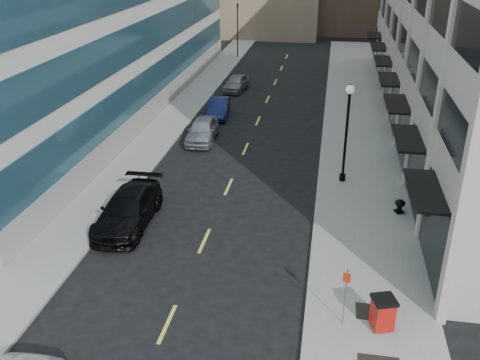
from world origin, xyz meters
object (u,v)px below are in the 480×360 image
(car_blue_sedan, at_px, (219,108))
(car_grey_sedan, at_px, (236,83))
(car_silver_sedan, at_px, (202,130))
(urn_planter, at_px, (400,205))
(sign_post, at_px, (346,289))
(lamppost, at_px, (347,125))
(car_black_pickup, at_px, (128,209))
(trash_bin, at_px, (383,312))
(traffic_signal, at_px, (238,7))

(car_blue_sedan, distance_m, car_grey_sedan, 7.71)
(car_silver_sedan, xyz_separation_m, urn_planter, (12.47, -8.84, -0.20))
(car_silver_sedan, bearing_deg, sign_post, -64.96)
(lamppost, xyz_separation_m, urn_planter, (2.87, -3.49, -2.94))
(lamppost, distance_m, urn_planter, 5.39)
(car_black_pickup, distance_m, sign_post, 12.03)
(urn_planter, bearing_deg, sign_post, -107.37)
(car_black_pickup, bearing_deg, urn_planter, 12.54)
(trash_bin, bearing_deg, car_grey_sedan, 91.21)
(sign_post, bearing_deg, lamppost, 102.06)
(car_grey_sedan, bearing_deg, car_black_pickup, -85.00)
(lamppost, bearing_deg, car_grey_sedan, 117.27)
(car_blue_sedan, height_order, sign_post, sign_post)
(traffic_signal, relative_size, car_blue_sedan, 1.65)
(sign_post, bearing_deg, car_black_pickup, 162.52)
(urn_planter, bearing_deg, traffic_signal, 112.40)
(car_blue_sedan, relative_size, lamppost, 0.73)
(car_silver_sedan, bearing_deg, car_blue_sedan, 86.98)
(traffic_signal, bearing_deg, lamppost, -69.80)
(sign_post, xyz_separation_m, urn_planter, (2.87, 9.17, -1.07))
(car_black_pickup, height_order, car_blue_sedan, car_black_pickup)
(trash_bin, relative_size, urn_planter, 1.79)
(lamppost, bearing_deg, sign_post, -90.00)
(trash_bin, height_order, urn_planter, trash_bin)
(sign_post, bearing_deg, car_silver_sedan, 130.12)
(car_silver_sedan, distance_m, car_grey_sedan, 13.27)
(car_blue_sedan, xyz_separation_m, car_grey_sedan, (0.00, 7.71, 0.02))
(car_silver_sedan, distance_m, car_blue_sedan, 5.57)
(traffic_signal, height_order, trash_bin, traffic_signal)
(trash_bin, bearing_deg, sign_post, 161.03)
(traffic_signal, distance_m, trash_bin, 47.20)
(car_silver_sedan, height_order, sign_post, sign_post)
(car_grey_sedan, bearing_deg, sign_post, -66.03)
(car_grey_sedan, relative_size, lamppost, 0.73)
(car_blue_sedan, relative_size, sign_post, 1.80)
(car_black_pickup, xyz_separation_m, urn_planter, (13.31, 3.25, -0.24))
(sign_post, bearing_deg, trash_bin, 11.20)
(lamppost, bearing_deg, car_silver_sedan, 150.89)
(car_black_pickup, height_order, urn_planter, car_black_pickup)
(sign_post, height_order, urn_planter, sign_post)
(car_black_pickup, height_order, trash_bin, car_black_pickup)
(car_blue_sedan, bearing_deg, sign_post, -73.70)
(urn_planter, bearing_deg, car_blue_sedan, 130.88)
(car_grey_sedan, distance_m, trash_bin, 33.17)
(lamppost, xyz_separation_m, sign_post, (0.00, -12.66, -1.87))
(car_grey_sedan, height_order, lamppost, lamppost)
(traffic_signal, distance_m, urn_planter, 39.10)
(car_black_pickup, xyz_separation_m, car_blue_sedan, (0.85, 17.66, -0.13))
(traffic_signal, bearing_deg, car_silver_sedan, -85.13)
(car_silver_sedan, xyz_separation_m, car_grey_sedan, (0.00, 13.27, -0.07))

